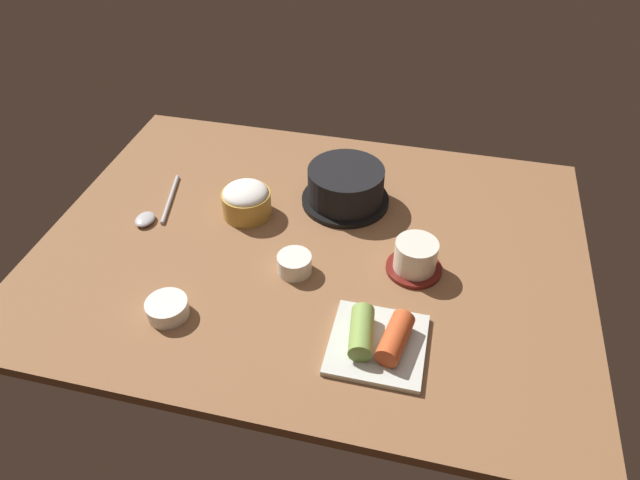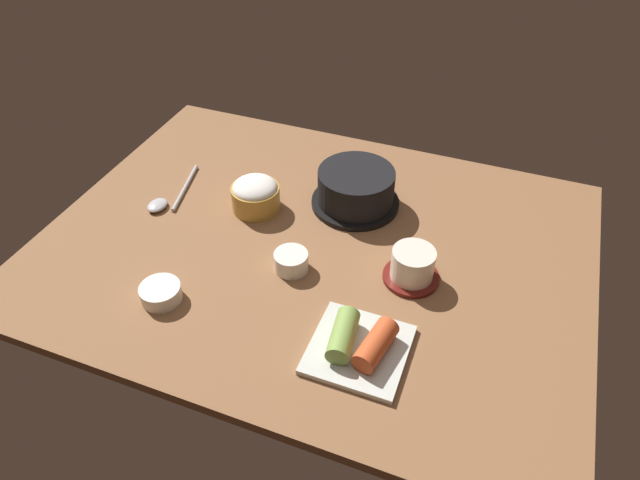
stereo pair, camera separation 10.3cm
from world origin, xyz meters
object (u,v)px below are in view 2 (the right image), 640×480
tea_cup_with_saucer (412,266)px  spoon (167,199)px  side_bowl_near (161,293)px  banchan_cup_center (291,261)px  kimchi_plate (359,344)px  rice_bowl (255,194)px  stone_pot (356,188)px

tea_cup_with_saucer → spoon: bearing=175.9°
side_bowl_near → tea_cup_with_saucer: bearing=27.5°
banchan_cup_center → kimchi_plate: size_ratio=0.41×
banchan_cup_center → rice_bowl: bearing=134.7°
kimchi_plate → side_bowl_near: bearing=-177.7°
tea_cup_with_saucer → side_bowl_near: bearing=-152.5°
banchan_cup_center → spoon: size_ratio=0.34×
rice_bowl → tea_cup_with_saucer: size_ratio=0.97×
rice_bowl → kimchi_plate: size_ratio=0.65×
stone_pot → tea_cup_with_saucer: 22.95cm
tea_cup_with_saucer → side_bowl_near: 42.67cm
kimchi_plate → rice_bowl: bearing=138.5°
tea_cup_with_saucer → kimchi_plate: tea_cup_with_saucer is taller
side_bowl_near → rice_bowl: bearing=81.9°
stone_pot → side_bowl_near: (-22.07, -36.34, -2.44)cm
stone_pot → side_bowl_near: bearing=-121.3°
banchan_cup_center → spoon: bearing=164.3°
side_bowl_near → stone_pot: bearing=58.7°
kimchi_plate → side_bowl_near: 34.28cm
spoon → stone_pot: bearing=19.8°
stone_pot → kimchi_plate: (12.18, -34.97, -2.25)cm
banchan_cup_center → spoon: (-31.30, 8.82, -1.25)cm
stone_pot → banchan_cup_center: size_ratio=2.91×
side_bowl_near → banchan_cup_center: bearing=39.9°
stone_pot → rice_bowl: stone_pot is taller
banchan_cup_center → kimchi_plate: kimchi_plate is taller
stone_pot → banchan_cup_center: stone_pot is taller
kimchi_plate → side_bowl_near: kimchi_plate is taller
stone_pot → tea_cup_with_saucer: (15.76, -16.66, -0.94)cm
stone_pot → tea_cup_with_saucer: bearing=-46.6°
side_bowl_near → kimchi_plate: bearing=2.3°
rice_bowl → kimchi_plate: bearing=-41.5°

